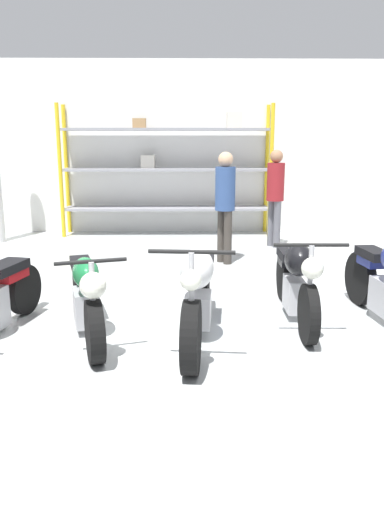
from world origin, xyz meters
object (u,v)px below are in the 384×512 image
motorcycle_white (198,293)px  motorcycle_black (296,279)px  motorcycle_green (86,294)px  shelving_rack (168,166)px  person_browsing (275,190)px  person_near_rack (225,198)px

motorcycle_white → motorcycle_black: 1.24m
motorcycle_green → motorcycle_black: (2.24, 0.39, 0.04)m
shelving_rack → motorcycle_white: shelving_rack is taller
motorcycle_black → shelving_rack: bearing=-161.9°
motorcycle_black → person_browsing: 4.00m
motorcycle_black → person_near_rack: 2.78m
motorcycle_green → person_near_rack: size_ratio=1.14×
motorcycle_green → motorcycle_black: 2.28m
person_browsing → person_near_rack: (-1.03, -1.27, -0.00)m
motorcycle_green → motorcycle_white: size_ratio=0.93×
motorcycle_green → person_browsing: size_ratio=1.14×
motorcycle_white → person_browsing: (1.56, 4.48, 0.58)m
motorcycle_black → person_near_rack: (-0.58, 2.66, 0.59)m
person_near_rack → motorcycle_black: bearing=70.9°
motorcycle_black → person_browsing: size_ratio=1.13×
person_browsing → person_near_rack: person_browsing is taller
motorcycle_green → shelving_rack: bearing=156.8°
shelving_rack → motorcycle_white: 5.90m
shelving_rack → motorcycle_black: 5.56m
motorcycle_green → motorcycle_black: motorcycle_black is taller
motorcycle_white → person_near_rack: (0.53, 3.21, 0.57)m
shelving_rack → person_near_rack: bearing=-69.3°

